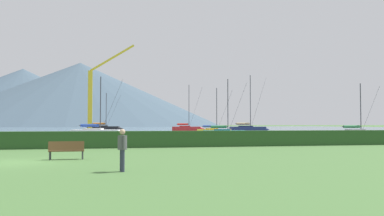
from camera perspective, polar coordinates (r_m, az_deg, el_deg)
name	(u,v)px	position (r m, az deg, el deg)	size (l,w,h in m)	color
ground_plane	(15,163)	(20.92, -24.10, -7.16)	(1000.00, 1000.00, 0.00)	#477038
harbor_water	(96,129)	(157.46, -13.65, -2.90)	(320.00, 246.00, 0.00)	slate
hedge_line	(48,140)	(31.70, -19.92, -4.33)	(80.00, 1.20, 1.29)	#284C23
sailboat_slip_0	(97,133)	(57.10, -13.47, -3.45)	(7.86, 4.02, 8.47)	white
sailboat_slip_1	(358,133)	(59.09, 22.72, -3.35)	(7.09, 2.64, 7.42)	#9E9EA3
sailboat_slip_2	(248,129)	(89.28, 8.06, -2.97)	(9.06, 3.18, 12.76)	navy
sailboat_slip_3	(104,128)	(103.73, -12.52, -2.85)	(9.22, 3.84, 9.76)	black
sailboat_slip_5	(187,128)	(102.38, -0.72, -2.93)	(8.57, 4.17, 11.92)	red
sailboat_slip_6	(214,131)	(69.89, 3.24, -3.34)	(6.90, 3.51, 8.15)	gold
sailboat_slip_7	(225,133)	(56.84, 4.76, -3.58)	(6.98, 3.01, 8.25)	#19707A
park_bench_under_tree	(66,149)	(21.68, -17.55, -5.66)	(1.79, 0.53, 0.95)	brown
person_standing_walker	(122,146)	(15.71, -9.96, -5.45)	(0.36, 0.56, 1.65)	#2D3347
dock_crane	(92,104)	(76.33, -14.08, 0.52)	(9.12, 2.00, 17.04)	#333338
distant_hill_west_ridge	(80,94)	(350.66, -15.77, 1.90)	(240.17, 240.17, 53.88)	#425666
distant_hill_central_peak	(23,97)	(441.27, -23.13, 1.44)	(249.40, 249.40, 58.30)	#425666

